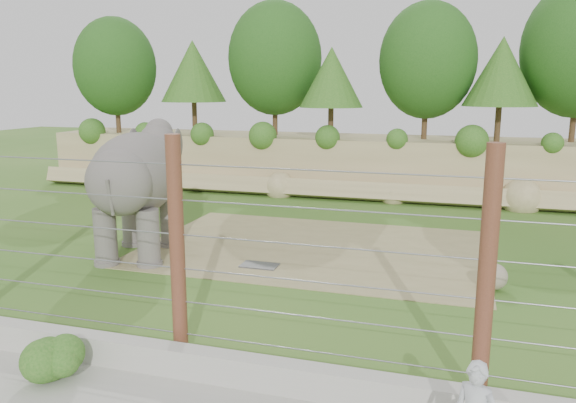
# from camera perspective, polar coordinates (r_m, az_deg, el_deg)

# --- Properties ---
(ground) EXTENTS (90.00, 90.00, 0.00)m
(ground) POSITION_cam_1_polar(r_m,az_deg,el_deg) (14.35, -2.35, -7.81)
(ground) COLOR #35661F
(ground) RESTS_ON ground
(back_embankment) EXTENTS (30.00, 5.52, 8.77)m
(back_embankment) POSITION_cam_1_polar(r_m,az_deg,el_deg) (25.75, 8.33, 9.67)
(back_embankment) COLOR #9E8B5E
(back_embankment) RESTS_ON ground
(dirt_patch) EXTENTS (10.00, 7.00, 0.02)m
(dirt_patch) POSITION_cam_1_polar(r_m,az_deg,el_deg) (16.94, 2.61, -4.73)
(dirt_patch) COLOR #8C8154
(dirt_patch) RESTS_ON ground
(drain_grate) EXTENTS (1.00, 0.60, 0.03)m
(drain_grate) POSITION_cam_1_polar(r_m,az_deg,el_deg) (15.25, -2.91, -6.49)
(drain_grate) COLOR #262628
(drain_grate) RESTS_ON dirt_patch
(elephant) EXTENTS (2.82, 4.86, 3.69)m
(elephant) POSITION_cam_1_polar(r_m,az_deg,el_deg) (16.40, -15.01, 0.93)
(elephant) COLOR #5D5754
(elephant) RESTS_ON ground
(stone_ball) EXTENTS (0.64, 0.64, 0.64)m
(stone_ball) POSITION_cam_1_polar(r_m,az_deg,el_deg) (14.30, 20.18, -7.17)
(stone_ball) COLOR gray
(stone_ball) RESTS_ON dirt_patch
(retaining_wall) EXTENTS (26.00, 0.35, 0.50)m
(retaining_wall) POSITION_cam_1_polar(r_m,az_deg,el_deg) (10.04, -12.17, -15.37)
(retaining_wall) COLOR #ABAAA0
(retaining_wall) RESTS_ON ground
(barrier_fence) EXTENTS (20.26, 0.26, 4.00)m
(barrier_fence) POSITION_cam_1_polar(r_m,az_deg,el_deg) (9.81, -11.19, -4.98)
(barrier_fence) COLOR #5A2E1F
(barrier_fence) RESTS_ON ground
(walkway_shrub) EXTENTS (0.78, 0.78, 0.78)m
(walkway_shrub) POSITION_cam_1_polar(r_m,az_deg,el_deg) (10.23, -22.61, -14.58)
(walkway_shrub) COLOR #265D1A
(walkway_shrub) RESTS_ON walkway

